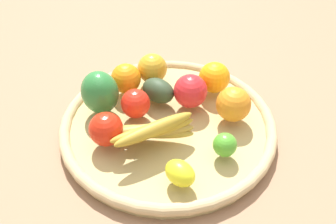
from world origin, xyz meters
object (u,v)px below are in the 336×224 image
apple_1 (106,129)px  lime_0 (225,145)px  orange_1 (126,78)px  orange_0 (233,104)px  apple_2 (136,104)px  avocado (158,91)px  banana_bunch (152,130)px  bell_pepper (100,92)px  orange_2 (214,77)px  apple_3 (152,68)px  lemon_0 (180,173)px  apple_0 (190,91)px

apple_1 → lime_0: (0.18, -0.15, -0.01)m
orange_1 → orange_0: orange_0 is taller
apple_2 → orange_1: bearing=76.5°
avocado → banana_bunch: banana_bunch is taller
orange_1 → bell_pepper: bell_pepper is taller
lime_0 → bell_pepper: bearing=121.7°
apple_2 → orange_2: bearing=-4.6°
apple_3 → orange_0: orange_0 is taller
apple_3 → lemon_0: size_ratio=1.17×
orange_2 → lime_0: orange_2 is taller
apple_3 → apple_0: size_ratio=0.95×
orange_0 → lime_0: size_ratio=1.58×
orange_1 → apple_3: bearing=2.3°
banana_bunch → orange_1: bearing=80.2°
orange_1 → orange_2: size_ratio=0.96×
banana_bunch → apple_0: apple_0 is taller
apple_2 → apple_3: (0.09, 0.09, 0.00)m
apple_3 → lime_0: (0.00, -0.28, -0.01)m
apple_0 → lemon_0: bearing=-128.5°
orange_1 → orange_0: (0.15, -0.20, 0.00)m
banana_bunch → apple_2: size_ratio=2.72×
apple_1 → bell_pepper: (0.03, 0.10, 0.01)m
orange_0 → orange_2: bearing=76.5°
apple_1 → bell_pepper: bell_pepper is taller
avocado → lime_0: 0.21m
apple_0 → lime_0: apple_0 is taller
avocado → orange_0: size_ratio=1.07×
banana_bunch → apple_3: size_ratio=2.44×
bell_pepper → orange_1: bearing=-83.2°
orange_1 → apple_0: bearing=-50.2°
apple_2 → apple_1: bearing=-154.2°
apple_2 → apple_1: apple_1 is taller
orange_1 → banana_bunch: bearing=-99.8°
orange_1 → lime_0: (0.07, -0.28, -0.01)m
avocado → apple_2: apple_2 is taller
apple_1 → lemon_0: (0.07, -0.16, -0.01)m
apple_1 → orange_2: bearing=5.3°
apple_3 → orange_2: 0.15m
apple_3 → orange_1: bearing=-177.7°
apple_2 → orange_2: 0.20m
banana_bunch → orange_0: (0.18, -0.02, 0.01)m
orange_0 → avocado: bearing=128.3°
apple_2 → lemon_0: 0.21m
orange_1 → lemon_0: size_ratio=1.14×
lime_0 → bell_pepper: 0.29m
apple_1 → orange_2: orange_2 is taller
lime_0 → bell_pepper: (-0.15, 0.25, 0.03)m
apple_3 → lemon_0: bearing=-110.4°
apple_1 → avocado: bearing=21.7°
apple_2 → lemon_0: (-0.02, -0.20, -0.01)m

